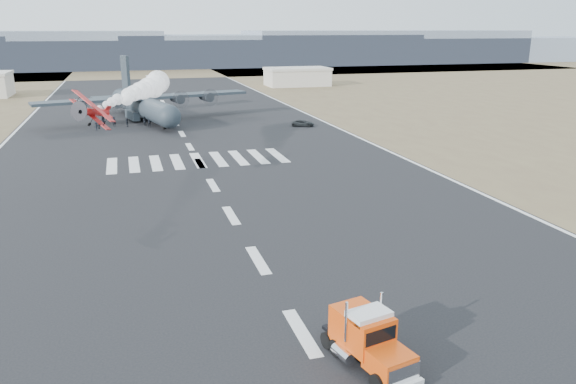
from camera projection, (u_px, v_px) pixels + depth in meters
name	position (u px, v px, depth m)	size (l,w,h in m)	color
ground	(302.00, 332.00, 35.56)	(500.00, 500.00, 0.00)	black
scrub_far	(144.00, 71.00, 247.41)	(500.00, 80.00, 0.00)	brown
runway_markings	(190.00, 147.00, 90.82)	(60.00, 260.00, 0.01)	silver
ridge_seg_d	(141.00, 53.00, 273.20)	(150.00, 50.00, 13.00)	slate
ridge_seg_e	(270.00, 50.00, 290.38)	(150.00, 50.00, 15.00)	slate
ridge_seg_f	(384.00, 47.00, 307.55)	(150.00, 50.00, 17.00)	slate
ridge_seg_g	(486.00, 49.00, 325.57)	(150.00, 50.00, 13.00)	slate
hangar_right	(297.00, 76.00, 185.22)	(20.50, 12.50, 5.90)	#B9B1A4
semi_truck	(367.00, 338.00, 31.82)	(3.82, 7.66, 3.36)	black
aerobatic_biplane	(93.00, 112.00, 62.86)	(5.05, 5.60, 4.59)	red
smoke_trail	(150.00, 87.00, 86.43)	(10.74, 28.70, 3.77)	white
transport_aircraft	(143.00, 104.00, 116.26)	(43.22, 35.33, 12.60)	#1F272F
support_vehicle	(303.00, 123.00, 109.52)	(2.00, 4.35, 1.21)	black
crew_a	(176.00, 118.00, 113.65)	(0.68, 0.56, 1.87)	black
crew_b	(145.00, 121.00, 110.25)	(0.88, 0.55, 1.82)	black
crew_c	(96.00, 126.00, 105.15)	(1.01, 0.47, 1.57)	black
crew_d	(99.00, 124.00, 107.10)	(0.99, 0.51, 1.69)	black
crew_e	(103.00, 120.00, 111.39)	(0.86, 0.53, 1.77)	black
crew_f	(127.00, 123.00, 108.94)	(1.46, 0.47, 1.58)	black
crew_g	(114.00, 121.00, 109.54)	(0.68, 0.56, 1.87)	black
crew_h	(150.00, 122.00, 108.51)	(0.89, 0.55, 1.83)	black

